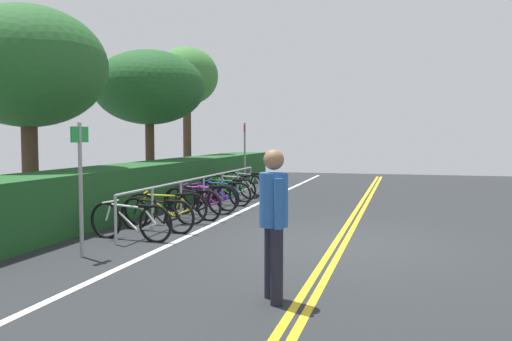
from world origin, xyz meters
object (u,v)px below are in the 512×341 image
Objects in this scene: bike_rack at (204,185)px; bicycle_2 at (166,209)px; bicycle_5 at (210,197)px; bicycle_6 at (222,193)px; bicycle_1 at (157,215)px; bicycle_0 at (130,221)px; bicycle_7 at (226,190)px; sign_post_far at (245,151)px; bicycle_3 at (192,204)px; bicycle_8 at (234,187)px; bicycle_9 at (246,184)px; sign_post_near at (80,176)px; tree_mid at (28,67)px; tree_far_right at (149,88)px; pedestrian at (274,214)px; tree_extra at (187,77)px; bicycle_4 at (202,199)px.

bike_rack is 5.06× the size of bicycle_2.
bicycle_6 reaches higher than bicycle_5.
bicycle_5 is at bearing -179.88° from bicycle_6.
bicycle_2 is (0.77, 0.16, 0.02)m from bicycle_1.
bicycle_0 is 5.82m from bicycle_7.
bicycle_3 is at bearing -175.55° from sign_post_far.
sign_post_far reaches higher than bicycle_2.
bicycle_8 is 0.84m from bicycle_9.
bicycle_2 reaches higher than bicycle_7.
sign_post_near is at bearing -179.13° from bicycle_7.
tree_mid is (-6.65, 2.99, 1.98)m from sign_post_far.
bicycle_8 is 4.04m from tree_far_right.
sign_post_near is at bearing -179.40° from bicycle_8.
bicycle_7 is at bearing 3.72° from bike_rack.
bicycle_5 is 0.95× the size of bicycle_8.
bicycle_5 is at bearing -130.80° from tree_far_right.
bicycle_6 is 1.51m from bicycle_8.
tree_mid is at bearing 56.35° from pedestrian.
bicycle_3 is 0.30× the size of tree_extra.
sign_post_far is at bearing -57.21° from tree_far_right.
bicycle_1 is 4.92m from bicycle_7.
tree_mid is (1.57, 3.30, 3.02)m from bicycle_0.
sign_post_far is (4.14, 0.32, 1.05)m from bicycle_5.
bicycle_5 is 5.14m from tree_mid.
bicycle_3 reaches higher than bicycle_2.
sign_post_far is (2.40, 0.15, 1.04)m from bicycle_7.
bike_rack reaches higher than bicycle_0.
tree_far_right is at bearing 33.32° from pedestrian.
bike_rack is 3.71× the size of sign_post_far.
bicycle_3 is at bearing 30.51° from pedestrian.
bicycle_3 reaches higher than bicycle_5.
bike_rack is 4.58m from sign_post_far.
sign_post_far reaches higher than pedestrian.
sign_post_far reaches higher than bicycle_6.
bicycle_9 reaches higher than bicycle_6.
tree_mid is at bearing 123.13° from bike_rack.
bicycle_6 is at bearing 2.94° from bicycle_3.
bicycle_2 is (1.68, 0.08, 0.01)m from bicycle_0.
bicycle_7 is at bearing 177.78° from bicycle_8.
bicycle_8 is at bearing -91.20° from tree_far_right.
bicycle_3 is 0.95× the size of bicycle_8.
bicycle_4 is 2.54m from bicycle_7.
bike_rack is 5.15× the size of bicycle_5.
bicycle_6 is (1.30, -0.02, -0.32)m from bike_rack.
tree_mid is 9.68m from tree_extra.
tree_mid reaches higher than bicycle_2.
bicycle_1 is 7.06m from tree_far_right.
sign_post_far reaches higher than bicycle_9.
bicycle_5 is 1.74m from bicycle_7.
bicycle_3 is at bearing -177.06° from bicycle_6.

